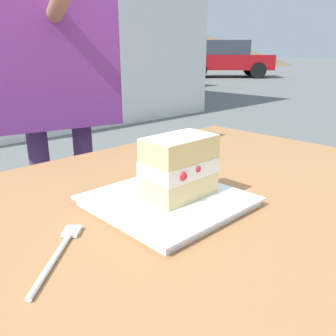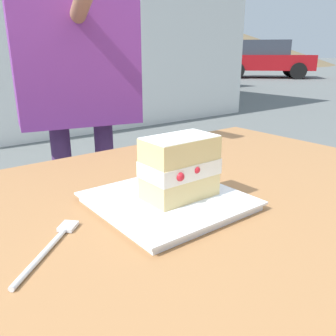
{
  "view_description": "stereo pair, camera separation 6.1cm",
  "coord_description": "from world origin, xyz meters",
  "px_view_note": "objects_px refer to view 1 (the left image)",
  "views": [
    {
      "loc": [
        -0.3,
        -0.32,
        1.0
      ],
      "look_at": [
        0.1,
        0.1,
        0.81
      ],
      "focal_mm": 37.43,
      "sensor_mm": 36.0,
      "label": 1
    },
    {
      "loc": [
        -0.25,
        -0.36,
        1.0
      ],
      "look_at": [
        0.1,
        0.1,
        0.81
      ],
      "focal_mm": 37.43,
      "sensor_mm": 36.0,
      "label": 2
    }
  ],
  "objects_px": {
    "cake_slice": "(179,167)",
    "parked_car_near": "(132,62)",
    "dessert_fork": "(59,252)",
    "dessert_plate": "(168,201)",
    "patio_table": "(163,300)",
    "parked_car_far": "(225,58)",
    "diner_person": "(52,52)"
  },
  "relations": [
    {
      "from": "cake_slice",
      "to": "parked_car_near",
      "type": "bearing_deg",
      "value": 52.04
    },
    {
      "from": "cake_slice",
      "to": "dessert_fork",
      "type": "relative_size",
      "value": 0.96
    },
    {
      "from": "dessert_plate",
      "to": "parked_car_near",
      "type": "xyz_separation_m",
      "value": [
        6.12,
        7.81,
        0.0
      ]
    },
    {
      "from": "patio_table",
      "to": "parked_car_near",
      "type": "bearing_deg",
      "value": 51.79
    },
    {
      "from": "parked_car_near",
      "to": "parked_car_far",
      "type": "xyz_separation_m",
      "value": [
        6.36,
        1.51,
        0.04
      ]
    },
    {
      "from": "dessert_plate",
      "to": "patio_table",
      "type": "bearing_deg",
      "value": -137.08
    },
    {
      "from": "parked_car_near",
      "to": "parked_car_far",
      "type": "height_order",
      "value": "parked_car_far"
    },
    {
      "from": "diner_person",
      "to": "parked_car_far",
      "type": "bearing_deg",
      "value": 34.92
    },
    {
      "from": "dessert_fork",
      "to": "diner_person",
      "type": "bearing_deg",
      "value": 62.32
    },
    {
      "from": "dessert_plate",
      "to": "parked_car_far",
      "type": "xyz_separation_m",
      "value": [
        12.48,
        9.32,
        0.04
      ]
    },
    {
      "from": "cake_slice",
      "to": "parked_car_near",
      "type": "xyz_separation_m",
      "value": [
        6.1,
        7.82,
        -0.06
      ]
    },
    {
      "from": "dessert_plate",
      "to": "parked_car_far",
      "type": "relative_size",
      "value": 0.06
    },
    {
      "from": "cake_slice",
      "to": "dessert_fork",
      "type": "distance_m",
      "value": 0.25
    },
    {
      "from": "diner_person",
      "to": "parked_car_near",
      "type": "distance_m",
      "value": 9.25
    },
    {
      "from": "cake_slice",
      "to": "diner_person",
      "type": "distance_m",
      "value": 0.77
    },
    {
      "from": "cake_slice",
      "to": "parked_car_far",
      "type": "distance_m",
      "value": 15.56
    },
    {
      "from": "diner_person",
      "to": "parked_car_far",
      "type": "relative_size",
      "value": 0.38
    },
    {
      "from": "parked_car_far",
      "to": "dessert_fork",
      "type": "bearing_deg",
      "value": -143.69
    },
    {
      "from": "patio_table",
      "to": "diner_person",
      "type": "relative_size",
      "value": 0.98
    },
    {
      "from": "dessert_plate",
      "to": "parked_car_far",
      "type": "distance_m",
      "value": 15.57
    },
    {
      "from": "dessert_plate",
      "to": "diner_person",
      "type": "bearing_deg",
      "value": 76.9
    },
    {
      "from": "parked_car_far",
      "to": "cake_slice",
      "type": "bearing_deg",
      "value": -143.18
    },
    {
      "from": "parked_car_near",
      "to": "parked_car_far",
      "type": "bearing_deg",
      "value": 13.38
    },
    {
      "from": "dessert_fork",
      "to": "parked_car_far",
      "type": "xyz_separation_m",
      "value": [
        12.7,
        9.33,
        0.05
      ]
    },
    {
      "from": "dessert_fork",
      "to": "parked_car_far",
      "type": "distance_m",
      "value": 15.76
    },
    {
      "from": "patio_table",
      "to": "parked_car_far",
      "type": "relative_size",
      "value": 0.37
    },
    {
      "from": "dessert_plate",
      "to": "dessert_fork",
      "type": "relative_size",
      "value": 1.83
    },
    {
      "from": "patio_table",
      "to": "parked_car_far",
      "type": "distance_m",
      "value": 15.71
    },
    {
      "from": "dessert_fork",
      "to": "cake_slice",
      "type": "bearing_deg",
      "value": 0.84
    },
    {
      "from": "diner_person",
      "to": "parked_car_far",
      "type": "xyz_separation_m",
      "value": [
        12.31,
        8.59,
        -0.21
      ]
    },
    {
      "from": "dessert_plate",
      "to": "parked_car_near",
      "type": "bearing_deg",
      "value": 51.92
    },
    {
      "from": "dessert_plate",
      "to": "parked_car_far",
      "type": "height_order",
      "value": "parked_car_far"
    }
  ]
}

